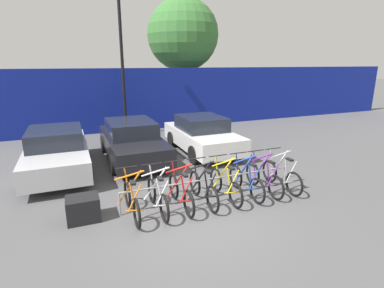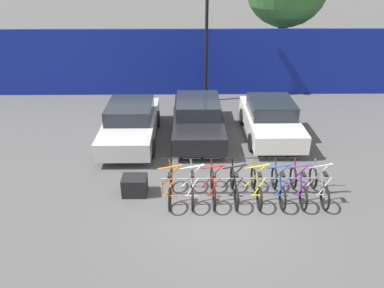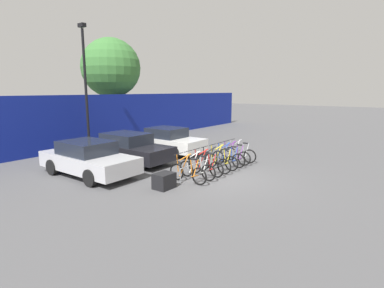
{
  "view_description": "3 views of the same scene",
  "coord_description": "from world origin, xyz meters",
  "px_view_note": "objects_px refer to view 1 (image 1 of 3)",
  "views": [
    {
      "loc": [
        -2.41,
        -5.7,
        3.4
      ],
      "look_at": [
        0.97,
        2.5,
        0.98
      ],
      "focal_mm": 28.0,
      "sensor_mm": 36.0,
      "label": 1
    },
    {
      "loc": [
        -0.83,
        -8.23,
        6.11
      ],
      "look_at": [
        -0.71,
        1.6,
        1.18
      ],
      "focal_mm": 35.0,
      "sensor_mm": 36.0,
      "label": 2
    },
    {
      "loc": [
        -9.86,
        -5.99,
        3.4
      ],
      "look_at": [
        0.85,
        1.93,
        1.0
      ],
      "focal_mm": 28.0,
      "sensor_mm": 36.0,
      "label": 3
    }
  ],
  "objects_px": {
    "car_black": "(132,140)",
    "lamp_post": "(122,54)",
    "bicycle_purple": "(264,179)",
    "bicycle_black": "(203,189)",
    "tree_behind_hoarding": "(183,35)",
    "cargo_crate": "(83,209)",
    "bicycle_silver": "(281,176)",
    "bicycle_white": "(158,197)",
    "car_silver": "(57,151)",
    "bicycle_yellow": "(225,185)",
    "bicycle_blue": "(246,182)",
    "bicycle_orange": "(132,201)",
    "car_white": "(202,135)",
    "bike_rack": "(211,181)",
    "bicycle_red": "(181,193)"
  },
  "relations": [
    {
      "from": "bicycle_black",
      "to": "car_black",
      "type": "distance_m",
      "value": 4.34
    },
    {
      "from": "bicycle_orange",
      "to": "bicycle_yellow",
      "type": "distance_m",
      "value": 2.39
    },
    {
      "from": "bicycle_white",
      "to": "bicycle_purple",
      "type": "xyz_separation_m",
      "value": [
        2.96,
        0.0,
        0.0
      ]
    },
    {
      "from": "cargo_crate",
      "to": "tree_behind_hoarding",
      "type": "height_order",
      "value": "tree_behind_hoarding"
    },
    {
      "from": "car_silver",
      "to": "lamp_post",
      "type": "height_order",
      "value": "lamp_post"
    },
    {
      "from": "bicycle_purple",
      "to": "lamp_post",
      "type": "xyz_separation_m",
      "value": [
        -2.23,
        7.97,
        3.41
      ]
    },
    {
      "from": "bicycle_blue",
      "to": "car_white",
      "type": "distance_m",
      "value": 4.14
    },
    {
      "from": "bicycle_silver",
      "to": "car_white",
      "type": "xyz_separation_m",
      "value": [
        -0.57,
        4.09,
        0.31
      ]
    },
    {
      "from": "bicycle_white",
      "to": "bicycle_purple",
      "type": "bearing_deg",
      "value": -2.23
    },
    {
      "from": "cargo_crate",
      "to": "tree_behind_hoarding",
      "type": "distance_m",
      "value": 13.14
    },
    {
      "from": "bicycle_blue",
      "to": "car_silver",
      "type": "distance_m",
      "value": 5.98
    },
    {
      "from": "bicycle_red",
      "to": "tree_behind_hoarding",
      "type": "relative_size",
      "value": 0.25
    },
    {
      "from": "bicycle_red",
      "to": "bicycle_silver",
      "type": "distance_m",
      "value": 2.96
    },
    {
      "from": "bicycle_orange",
      "to": "cargo_crate",
      "type": "height_order",
      "value": "bicycle_orange"
    },
    {
      "from": "bicycle_yellow",
      "to": "car_black",
      "type": "bearing_deg",
      "value": 109.1
    },
    {
      "from": "bicycle_orange",
      "to": "bicycle_white",
      "type": "height_order",
      "value": "same"
    },
    {
      "from": "car_silver",
      "to": "tree_behind_hoarding",
      "type": "relative_size",
      "value": 0.63
    },
    {
      "from": "bicycle_white",
      "to": "bicycle_black",
      "type": "relative_size",
      "value": 1.0
    },
    {
      "from": "bicycle_white",
      "to": "tree_behind_hoarding",
      "type": "bearing_deg",
      "value": 64.02
    },
    {
      "from": "bicycle_black",
      "to": "bicycle_blue",
      "type": "bearing_deg",
      "value": 3.27
    },
    {
      "from": "bicycle_yellow",
      "to": "car_silver",
      "type": "relative_size",
      "value": 0.39
    },
    {
      "from": "car_black",
      "to": "cargo_crate",
      "type": "xyz_separation_m",
      "value": [
        -1.91,
        -3.98,
        -0.42
      ]
    },
    {
      "from": "car_black",
      "to": "lamp_post",
      "type": "xyz_separation_m",
      "value": [
        0.46,
        3.74,
        3.1
      ]
    },
    {
      "from": "bicycle_orange",
      "to": "bicycle_yellow",
      "type": "relative_size",
      "value": 1.0
    },
    {
      "from": "car_white",
      "to": "tree_behind_hoarding",
      "type": "height_order",
      "value": "tree_behind_hoarding"
    },
    {
      "from": "bicycle_yellow",
      "to": "lamp_post",
      "type": "bearing_deg",
      "value": 96.95
    },
    {
      "from": "bike_rack",
      "to": "bicycle_silver",
      "type": "bearing_deg",
      "value": -4.1
    },
    {
      "from": "bicycle_black",
      "to": "car_silver",
      "type": "bearing_deg",
      "value": 134.85
    },
    {
      "from": "bicycle_white",
      "to": "bicycle_black",
      "type": "height_order",
      "value": "same"
    },
    {
      "from": "bike_rack",
      "to": "cargo_crate",
      "type": "xyz_separation_m",
      "value": [
        -3.1,
        0.1,
        -0.22
      ]
    },
    {
      "from": "bicycle_purple",
      "to": "car_black",
      "type": "relative_size",
      "value": 0.38
    },
    {
      "from": "tree_behind_hoarding",
      "to": "car_black",
      "type": "bearing_deg",
      "value": -124.34
    },
    {
      "from": "bicycle_yellow",
      "to": "car_black",
      "type": "height_order",
      "value": "car_black"
    },
    {
      "from": "bicycle_orange",
      "to": "bicycle_purple",
      "type": "bearing_deg",
      "value": 2.09
    },
    {
      "from": "bicycle_yellow",
      "to": "bicycle_red",
      "type": "bearing_deg",
      "value": 179.38
    },
    {
      "from": "bike_rack",
      "to": "bicycle_white",
      "type": "bearing_deg",
      "value": -174.22
    },
    {
      "from": "bicycle_black",
      "to": "tree_behind_hoarding",
      "type": "relative_size",
      "value": 0.25
    },
    {
      "from": "bicycle_orange",
      "to": "car_white",
      "type": "distance_m",
      "value": 5.45
    },
    {
      "from": "bicycle_yellow",
      "to": "bicycle_silver",
      "type": "bearing_deg",
      "value": -0.62
    },
    {
      "from": "bicycle_red",
      "to": "car_white",
      "type": "bearing_deg",
      "value": 60.15
    },
    {
      "from": "lamp_post",
      "to": "bicycle_silver",
      "type": "bearing_deg",
      "value": -70.55
    },
    {
      "from": "bicycle_blue",
      "to": "tree_behind_hoarding",
      "type": "relative_size",
      "value": 0.25
    },
    {
      "from": "bicycle_yellow",
      "to": "bicycle_silver",
      "type": "xyz_separation_m",
      "value": [
        1.75,
        0.0,
        0.0
      ]
    },
    {
      "from": "car_black",
      "to": "lamp_post",
      "type": "height_order",
      "value": "lamp_post"
    },
    {
      "from": "bicycle_orange",
      "to": "tree_behind_hoarding",
      "type": "xyz_separation_m",
      "value": [
        5.35,
        10.77,
        4.52
      ]
    },
    {
      "from": "bicycle_yellow",
      "to": "car_white",
      "type": "height_order",
      "value": "car_white"
    },
    {
      "from": "bicycle_white",
      "to": "bicycle_black",
      "type": "bearing_deg",
      "value": -2.23
    },
    {
      "from": "bicycle_white",
      "to": "car_silver",
      "type": "bearing_deg",
      "value": 117.85
    },
    {
      "from": "bicycle_yellow",
      "to": "bicycle_blue",
      "type": "height_order",
      "value": "same"
    },
    {
      "from": "bicycle_orange",
      "to": "bicycle_black",
      "type": "bearing_deg",
      "value": 2.09
    }
  ]
}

